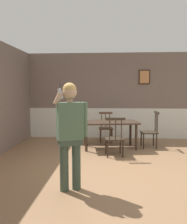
% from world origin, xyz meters
% --- Properties ---
extents(ground_plane, '(7.18, 7.18, 0.00)m').
position_xyz_m(ground_plane, '(0.00, 0.00, 0.00)').
color(ground_plane, '#846042').
extents(room_back_partition, '(5.59, 0.17, 2.86)m').
position_xyz_m(room_back_partition, '(0.00, 3.27, 1.38)').
color(room_back_partition, '#756056').
rests_on(room_back_partition, ground_plane).
extents(dining_table, '(1.65, 1.07, 0.75)m').
position_xyz_m(dining_table, '(0.01, 1.78, 0.65)').
color(dining_table, '#38281E').
rests_on(dining_table, ground_plane).
extents(chair_near_window, '(0.52, 0.52, 0.97)m').
position_xyz_m(chair_near_window, '(0.13, 0.97, 0.46)').
color(chair_near_window, '#2D2319').
rests_on(chair_near_window, ground_plane).
extents(chair_by_doorway, '(0.47, 0.47, 1.02)m').
position_xyz_m(chair_by_doorway, '(1.16, 1.95, 0.47)').
color(chair_by_doorway, '#2D2319').
rests_on(chair_by_doorway, ground_plane).
extents(chair_at_table_head, '(0.46, 0.46, 0.92)m').
position_xyz_m(chair_at_table_head, '(-0.10, 2.59, 0.45)').
color(chair_at_table_head, '#513823').
rests_on(chair_at_table_head, ground_plane).
extents(person_figure, '(0.51, 0.36, 1.73)m').
position_xyz_m(person_figure, '(-0.62, -1.07, 1.00)').
color(person_figure, '#3A493A').
rests_on(person_figure, ground_plane).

